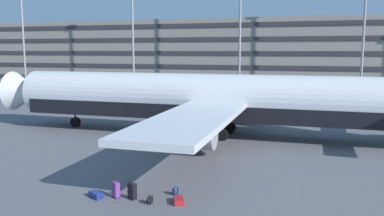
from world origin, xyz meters
name	(u,v)px	position (x,y,z in m)	size (l,w,h in m)	color
ground_plane	(172,129)	(0.00, 0.00, 0.00)	(600.00, 600.00, 0.00)	#5B5B60
terminal_structure	(253,53)	(0.00, 48.81, 6.39)	(146.30, 17.15, 12.78)	gray
airliner	(216,100)	(4.28, -1.42, 2.94)	(39.34, 31.67, 10.72)	silver
light_mast_far_left	(22,21)	(-42.10, 32.93, 12.45)	(1.80, 0.50, 21.53)	gray
light_mast_left	(132,15)	(-18.98, 32.93, 12.94)	(1.80, 0.50, 22.48)	gray
light_mast_center_left	(240,3)	(0.07, 32.93, 14.43)	(1.80, 0.50, 25.39)	gray
light_mast_center_right	(365,3)	(18.71, 32.93, 13.79)	(1.80, 0.50, 24.13)	gray
suitcase_black	(178,201)	(6.05, -16.03, 0.13)	(0.70, 0.84, 0.25)	#B21E23
suitcase_upright	(132,191)	(3.83, -16.19, 0.41)	(0.47, 0.40, 0.88)	black
suitcase_purple	(116,189)	(3.01, -16.22, 0.40)	(0.43, 0.40, 0.97)	#72388C
suitcase_red	(96,195)	(2.12, -16.52, 0.14)	(0.87, 0.71, 0.28)	navy
backpack_navy	(149,200)	(4.82, -16.49, 0.20)	(0.25, 0.37, 0.46)	black
backpack_large	(175,191)	(5.55, -15.07, 0.20)	(0.39, 0.41, 0.47)	navy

